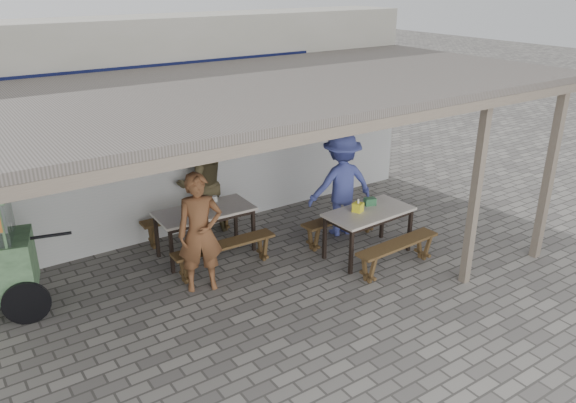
% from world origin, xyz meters
% --- Properties ---
extents(ground, '(60.00, 60.00, 0.00)m').
position_xyz_m(ground, '(0.00, 0.00, 0.00)').
color(ground, slate).
rests_on(ground, ground).
extents(back_wall, '(9.00, 1.28, 3.50)m').
position_xyz_m(back_wall, '(-0.00, 3.58, 1.72)').
color(back_wall, '#BDB6A9').
rests_on(back_wall, ground).
extents(warung_roof, '(9.00, 4.21, 2.81)m').
position_xyz_m(warung_roof, '(0.02, 0.90, 2.71)').
color(warung_roof, '#635B55').
rests_on(warung_roof, ground).
extents(table_left, '(1.51, 0.77, 0.75)m').
position_xyz_m(table_left, '(-0.33, 1.97, 0.67)').
color(table_left, beige).
rests_on(table_left, ground).
extents(bench_left_street, '(1.60, 0.33, 0.45)m').
position_xyz_m(bench_left_street, '(-0.35, 1.31, 0.34)').
color(bench_left_street, brown).
rests_on(bench_left_street, ground).
extents(bench_left_wall, '(1.60, 0.33, 0.45)m').
position_xyz_m(bench_left_wall, '(-0.31, 2.62, 0.34)').
color(bench_left_wall, brown).
rests_on(bench_left_wall, ground).
extents(table_right, '(1.41, 0.78, 0.75)m').
position_xyz_m(table_right, '(1.75, 0.52, 0.67)').
color(table_right, beige).
rests_on(table_right, ground).
extents(bench_right_street, '(1.49, 0.35, 0.45)m').
position_xyz_m(bench_right_street, '(1.78, -0.10, 0.34)').
color(bench_right_street, brown).
rests_on(bench_right_street, ground).
extents(bench_right_wall, '(1.49, 0.35, 0.45)m').
position_xyz_m(bench_right_wall, '(1.72, 1.14, 0.34)').
color(bench_right_wall, brown).
rests_on(bench_right_wall, ground).
extents(patron_street_side, '(0.72, 0.59, 1.70)m').
position_xyz_m(patron_street_side, '(-0.84, 1.06, 0.85)').
color(patron_street_side, brown).
rests_on(patron_street_side, ground).
extents(patron_wall_side, '(0.88, 0.70, 1.74)m').
position_xyz_m(patron_wall_side, '(0.01, 2.75, 0.87)').
color(patron_wall_side, brown).
rests_on(patron_wall_side, ground).
extents(patron_right_table, '(1.25, 0.86, 1.76)m').
position_xyz_m(patron_right_table, '(1.90, 1.40, 0.88)').
color(patron_right_table, '#4954AB').
rests_on(patron_right_table, ground).
extents(tissue_box, '(0.18, 0.18, 0.14)m').
position_xyz_m(tissue_box, '(1.58, 0.60, 0.82)').
color(tissue_box, yellow).
rests_on(tissue_box, table_right).
extents(donation_box, '(0.20, 0.16, 0.12)m').
position_xyz_m(donation_box, '(1.91, 0.69, 0.81)').
color(donation_box, '#306C43').
rests_on(donation_box, table_right).
extents(condiment_jar, '(0.08, 0.08, 0.09)m').
position_xyz_m(condiment_jar, '(-0.04, 2.19, 0.80)').
color(condiment_jar, silver).
rests_on(condiment_jar, table_left).
extents(condiment_bowl, '(0.28, 0.28, 0.05)m').
position_xyz_m(condiment_bowl, '(-0.39, 2.10, 0.78)').
color(condiment_bowl, white).
rests_on(condiment_bowl, table_left).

